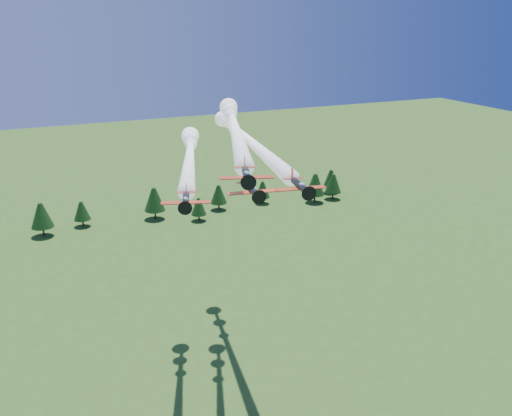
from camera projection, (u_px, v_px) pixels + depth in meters
name	position (u px, v px, depth m)	size (l,w,h in m)	color
plane_lead	(234.00, 126.00, 99.25)	(22.18, 54.03, 3.70)	black
plane_left	(190.00, 153.00, 103.16)	(19.28, 46.43, 3.70)	black
plane_right	(246.00, 137.00, 113.10)	(15.18, 61.40, 3.70)	black
plane_slot	(252.00, 189.00, 86.51)	(7.94, 8.67, 2.77)	black
treeline	(146.00, 204.00, 190.78)	(168.60, 18.09, 11.05)	#382314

